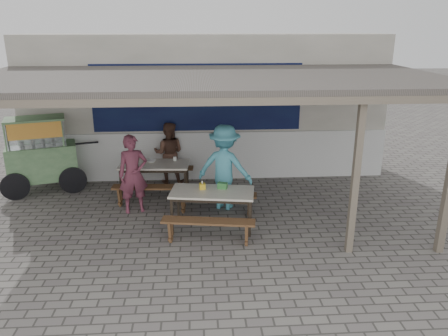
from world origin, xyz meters
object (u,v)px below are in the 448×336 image
at_px(bench_right_wall, 216,198).
at_px(patron_right_table, 225,167).
at_px(bench_left_street, 151,191).
at_px(table_right, 212,195).
at_px(vendor_cart, 41,152).
at_px(bench_right_street, 208,226).
at_px(tissue_box, 202,186).
at_px(condiment_bowl, 152,161).
at_px(condiment_jar, 175,159).
at_px(bench_left_wall, 159,171).
at_px(table_left, 155,167).
at_px(donation_box, 222,186).
at_px(patron_wall_side, 169,153).
at_px(patron_street_side, 133,174).

bearing_deg(bench_right_wall, patron_right_table, 67.14).
relative_size(bench_left_street, table_right, 1.00).
bearing_deg(bench_left_street, vendor_cart, 160.85).
relative_size(bench_right_street, tissue_box, 15.05).
bearing_deg(vendor_cart, bench_left_street, -39.37).
bearing_deg(condiment_bowl, table_right, -55.33).
bearing_deg(bench_left_street, condiment_jar, 63.38).
bearing_deg(bench_left_wall, bench_right_wall, -50.49).
height_order(table_left, donation_box, donation_box).
height_order(bench_left_wall, vendor_cart, vendor_cart).
height_order(patron_right_table, condiment_bowl, patron_right_table).
relative_size(bench_right_wall, patron_wall_side, 1.12).
relative_size(vendor_cart, donation_box, 11.79).
distance_m(table_left, bench_left_wall, 0.72).
height_order(bench_left_street, bench_right_street, same).
xyz_separation_m(table_right, patron_right_table, (0.30, 0.96, 0.22)).
bearing_deg(bench_right_street, table_left, 124.00).
xyz_separation_m(bench_left_wall, bench_right_wall, (1.29, -1.78, 0.00)).
relative_size(bench_left_street, donation_box, 9.47).
bearing_deg(patron_wall_side, bench_left_street, 83.38).
height_order(table_right, tissue_box, tissue_box).
bearing_deg(table_right, vendor_cart, 158.87).
relative_size(donation_box, condiment_bowl, 0.87).
xyz_separation_m(bench_right_wall, vendor_cart, (-3.95, 1.58, 0.60)).
bearing_deg(condiment_jar, vendor_cart, 175.65).
height_order(tissue_box, donation_box, donation_box).
bearing_deg(patron_street_side, vendor_cart, 135.27).
height_order(bench_right_street, bench_right_wall, same).
distance_m(condiment_jar, condiment_bowl, 0.53).
xyz_separation_m(vendor_cart, patron_street_side, (2.27, -1.33, -0.13)).
height_order(bench_right_street, patron_street_side, patron_street_side).
xyz_separation_m(table_left, bench_left_street, (-0.04, -0.64, -0.33)).
distance_m(bench_left_street, condiment_bowl, 0.87).
distance_m(tissue_box, condiment_jar, 1.95).
relative_size(donation_box, condiment_jar, 1.91).
xyz_separation_m(table_left, table_right, (1.23, -1.77, 0.00)).
distance_m(vendor_cart, condiment_bowl, 2.57).
distance_m(bench_left_street, bench_right_street, 2.12).
xyz_separation_m(patron_street_side, tissue_box, (1.40, -0.75, -0.01)).
relative_size(bench_left_wall, patron_right_table, 0.92).
bearing_deg(bench_left_wall, vendor_cart, -172.09).
bearing_deg(vendor_cart, table_left, -26.17).
bearing_deg(bench_right_wall, patron_wall_side, 127.12).
relative_size(bench_left_wall, patron_wall_side, 1.09).
xyz_separation_m(patron_street_side, condiment_jar, (0.80, 1.10, -0.02)).
xyz_separation_m(table_left, patron_right_table, (1.53, -0.82, 0.22)).
bearing_deg(patron_right_table, patron_wall_side, -31.99).
xyz_separation_m(patron_street_side, condiment_bowl, (0.28, 1.01, -0.04)).
bearing_deg(bench_right_street, patron_street_side, 143.23).
relative_size(patron_wall_side, tissue_box, 13.49).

